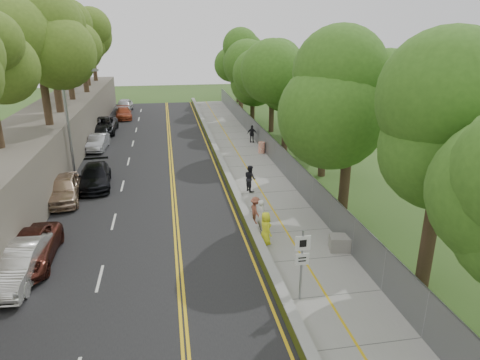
{
  "coord_description": "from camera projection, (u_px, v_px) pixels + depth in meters",
  "views": [
    {
      "loc": [
        -3.9,
        -17.18,
        10.43
      ],
      "look_at": [
        0.5,
        8.0,
        1.4
      ],
      "focal_mm": 32.0,
      "sensor_mm": 36.0,
      "label": 1
    }
  ],
  "objects": [
    {
      "name": "car_5",
      "position": [
        98.0,
        142.0,
        38.89
      ],
      "size": [
        1.72,
        4.27,
        1.38
      ],
      "primitive_type": "imported",
      "rotation": [
        0.0,
        0.0,
        -0.06
      ],
      "color": "#B8B9C0",
      "rests_on": "road"
    },
    {
      "name": "sidewalk",
      "position": [
        250.0,
        166.0,
        34.41
      ],
      "size": [
        4.2,
        66.0,
        0.05
      ],
      "primitive_type": "cube",
      "color": "gray",
      "rests_on": "ground"
    },
    {
      "name": "streetlight",
      "position": [
        71.0,
        117.0,
        29.83
      ],
      "size": [
        2.52,
        0.22,
        8.0
      ],
      "color": "gray",
      "rests_on": "ground"
    },
    {
      "name": "ground",
      "position": [
        259.0,
        264.0,
        20.07
      ],
      "size": [
        140.0,
        140.0,
        0.0
      ],
      "primitive_type": "plane",
      "color": "#33511E",
      "rests_on": "ground"
    },
    {
      "name": "chainlink_fence",
      "position": [
        276.0,
        153.0,
        34.42
      ],
      "size": [
        0.04,
        66.0,
        2.0
      ],
      "primitive_type": "cube",
      "color": "slate",
      "rests_on": "ground"
    },
    {
      "name": "painter_2",
      "position": [
        250.0,
        178.0,
        28.8
      ],
      "size": [
        0.92,
        1.04,
        1.8
      ],
      "primitive_type": "imported",
      "rotation": [
        0.0,
        0.0,
        1.89
      ],
      "color": "black",
      "rests_on": "sidewalk"
    },
    {
      "name": "construction_barrel",
      "position": [
        262.0,
        147.0,
        37.88
      ],
      "size": [
        0.59,
        0.59,
        0.97
      ],
      "primitive_type": "cylinder",
      "color": "#E7491E",
      "rests_on": "sidewalk"
    },
    {
      "name": "painter_0",
      "position": [
        266.0,
        228.0,
        21.64
      ],
      "size": [
        0.76,
        0.96,
        1.73
      ],
      "primitive_type": "imported",
      "rotation": [
        0.0,
        0.0,
        1.84
      ],
      "color": "yellow",
      "rests_on": "sidewalk"
    },
    {
      "name": "signpost",
      "position": [
        302.0,
        258.0,
        16.78
      ],
      "size": [
        0.62,
        0.09,
        3.1
      ],
      "color": "gray",
      "rests_on": "sidewalk"
    },
    {
      "name": "car_6",
      "position": [
        103.0,
        126.0,
        45.03
      ],
      "size": [
        2.73,
        5.87,
        1.63
      ],
      "primitive_type": "imported",
      "rotation": [
        0.0,
        0.0,
        -0.01
      ],
      "color": "black",
      "rests_on": "road"
    },
    {
      "name": "trees_embankment",
      "position": [
        22.0,
        28.0,
        28.39
      ],
      "size": [
        6.4,
        66.0,
        13.0
      ],
      "primitive_type": null,
      "color": "#557822",
      "rests_on": "rock_embankment"
    },
    {
      "name": "road",
      "position": [
        150.0,
        172.0,
        33.12
      ],
      "size": [
        11.2,
        66.0,
        0.04
      ],
      "primitive_type": "cube",
      "color": "black",
      "rests_on": "ground"
    },
    {
      "name": "car_8",
      "position": [
        124.0,
        105.0,
        56.82
      ],
      "size": [
        2.27,
        4.98,
        1.66
      ],
      "primitive_type": "imported",
      "rotation": [
        0.0,
        0.0,
        -0.07
      ],
      "color": "silver",
      "rests_on": "road"
    },
    {
      "name": "car_3",
      "position": [
        95.0,
        176.0,
        29.7
      ],
      "size": [
        2.46,
        5.21,
        1.47
      ],
      "primitive_type": "imported",
      "rotation": [
        0.0,
        0.0,
        0.08
      ],
      "color": "black",
      "rests_on": "road"
    },
    {
      "name": "painter_3",
      "position": [
        255.0,
        210.0,
        24.0
      ],
      "size": [
        0.73,
        1.09,
        1.57
      ],
      "primitive_type": "imported",
      "rotation": [
        0.0,
        0.0,
        1.73
      ],
      "color": "#97513C",
      "rests_on": "sidewalk"
    },
    {
      "name": "car_7",
      "position": [
        124.0,
        113.0,
        52.45
      ],
      "size": [
        2.32,
        4.78,
        1.34
      ],
      "primitive_type": "imported",
      "rotation": [
        0.0,
        0.0,
        0.1
      ],
      "color": "#973C20",
      "rests_on": "road"
    },
    {
      "name": "trees_fenceside",
      "position": [
        308.0,
        77.0,
        32.81
      ],
      "size": [
        7.0,
        66.0,
        14.0
      ],
      "primitive_type": null,
      "color": "#407520",
      "rests_on": "ground"
    },
    {
      "name": "painter_1",
      "position": [
        262.0,
        216.0,
        22.98
      ],
      "size": [
        0.51,
        0.71,
        1.82
      ],
      "primitive_type": "imported",
      "rotation": [
        0.0,
        0.0,
        1.46
      ],
      "color": "white",
      "rests_on": "sidewalk"
    },
    {
      "name": "jersey_barrier",
      "position": [
        222.0,
        164.0,
        33.94
      ],
      "size": [
        0.42,
        66.0,
        0.6
      ],
      "primitive_type": "cube",
      "color": "#AACF1D",
      "rests_on": "ground"
    },
    {
      "name": "car_4",
      "position": [
        63.0,
        189.0,
        27.17
      ],
      "size": [
        2.39,
        5.02,
        1.66
      ],
      "primitive_type": "imported",
      "rotation": [
        0.0,
        0.0,
        0.09
      ],
      "color": "tan",
      "rests_on": "road"
    },
    {
      "name": "rock_embankment",
      "position": [
        35.0,
        152.0,
        31.14
      ],
      "size": [
        5.0,
        66.0,
        4.0
      ],
      "primitive_type": "cube",
      "color": "#595147",
      "rests_on": "ground"
    },
    {
      "name": "car_2",
      "position": [
        28.0,
        250.0,
        19.87
      ],
      "size": [
        2.48,
        5.19,
        1.43
      ],
      "primitive_type": "imported",
      "rotation": [
        0.0,
        0.0,
        0.02
      ],
      "color": "#4D2018",
      "rests_on": "road"
    },
    {
      "name": "person_far",
      "position": [
        252.0,
        134.0,
        41.24
      ],
      "size": [
        1.07,
        0.71,
        1.68
      ],
      "primitive_type": "imported",
      "rotation": [
        0.0,
        0.0,
        2.81
      ],
      "color": "black",
      "rests_on": "sidewalk"
    },
    {
      "name": "car_1",
      "position": [
        18.0,
        264.0,
        18.48
      ],
      "size": [
        1.95,
        4.86,
        1.57
      ],
      "primitive_type": "imported",
      "rotation": [
        0.0,
        0.0,
        -0.06
      ],
      "color": "silver",
      "rests_on": "road"
    },
    {
      "name": "concrete_block",
      "position": [
        341.0,
        243.0,
        21.21
      ],
      "size": [
        1.26,
        1.05,
        0.74
      ],
      "primitive_type": "cube",
      "rotation": [
        0.0,
        0.0,
        -0.22
      ],
      "color": "slate",
      "rests_on": "sidewalk"
    }
  ]
}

